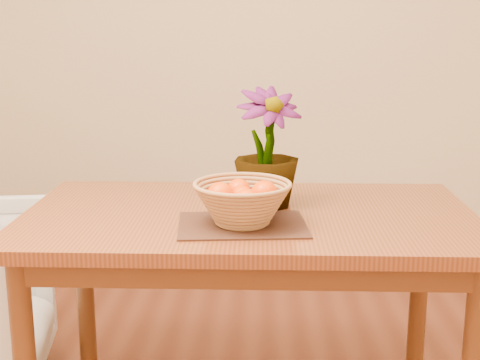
{
  "coord_description": "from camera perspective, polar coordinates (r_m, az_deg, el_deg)",
  "views": [
    {
      "loc": [
        0.04,
        -1.7,
        1.31
      ],
      "look_at": [
        -0.02,
        0.15,
        0.89
      ],
      "focal_mm": 50.0,
      "sensor_mm": 36.0,
      "label": 1
    }
  ],
  "objects": [
    {
      "name": "orange_pile",
      "position": [
        1.91,
        0.2,
        -1.33
      ],
      "size": [
        0.2,
        0.2,
        0.08
      ],
      "rotation": [
        0.0,
        0.0,
        -0.41
      ],
      "color": "#F93504",
      "rests_on": "wicker_basket"
    },
    {
      "name": "wall_back",
      "position": [
        3.95,
        1.4,
        13.52
      ],
      "size": [
        4.0,
        0.02,
        2.7
      ],
      "primitive_type": "cube",
      "color": "#F8DEBC",
      "rests_on": "floor"
    },
    {
      "name": "table",
      "position": [
        2.11,
        0.78,
        -5.04
      ],
      "size": [
        1.4,
        0.8,
        0.75
      ],
      "color": "brown",
      "rests_on": "floor"
    },
    {
      "name": "placemat",
      "position": [
        1.94,
        0.2,
        -3.85
      ],
      "size": [
        0.39,
        0.31,
        0.01
      ],
      "primitive_type": "cube",
      "rotation": [
        0.0,
        0.0,
        0.09
      ],
      "color": "#3D2116",
      "rests_on": "table"
    },
    {
      "name": "potted_plant",
      "position": [
        2.11,
        2.32,
        2.76
      ],
      "size": [
        0.28,
        0.28,
        0.38
      ],
      "primitive_type": "imported",
      "rotation": [
        0.0,
        0.0,
        0.39
      ],
      "color": "#154A15",
      "rests_on": "table"
    },
    {
      "name": "wicker_basket",
      "position": [
        1.92,
        0.2,
        -2.13
      ],
      "size": [
        0.28,
        0.28,
        0.12
      ],
      "color": "#AE7B48",
      "rests_on": "placemat"
    }
  ]
}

